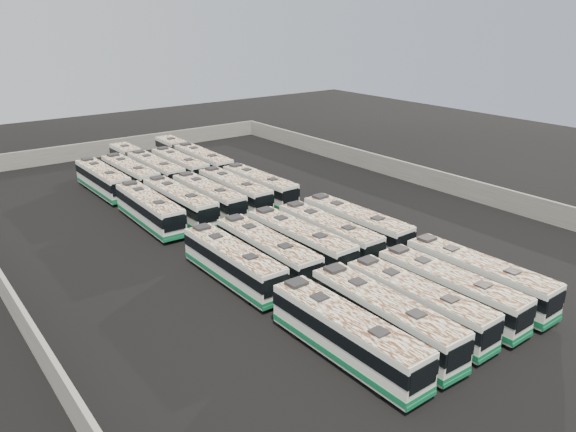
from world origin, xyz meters
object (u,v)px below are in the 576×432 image
object	(u,v)px
bus_front_far_left	(347,334)
bus_back_far_left	(103,180)
bus_midback_center	(208,197)
bus_midfront_center	(300,242)
bus_midfront_far_left	(233,263)
bus_midfront_far_right	(356,225)
bus_front_center	(417,303)
bus_midback_far_right	(259,186)
bus_midback_left	(180,203)
bus_back_far_right	(192,158)
bus_midfront_left	(267,252)
bus_back_right	(180,166)
bus_midback_far_left	(149,209)
bus_front_left	(384,317)
bus_back_center	(145,165)
bus_front_right	(449,290)
bus_midfront_right	(328,234)
bus_midback_right	(234,191)
bus_front_far_right	(478,277)
bus_back_left	(130,175)

from	to	relation	value
bus_front_far_left	bus_back_far_left	size ratio (longest dim) A/B	1.02
bus_midback_center	bus_midfront_center	bearing A→B (deg)	-90.54
bus_midfront_far_left	bus_midfront_far_right	world-z (taller)	bus_midfront_far_right
bus_front_center	bus_midback_far_right	world-z (taller)	bus_midback_far_right
bus_midfront_far_right	bus_midback_far_right	xyz separation A→B (m)	(-0.05, 14.66, -0.07)
bus_midfront_far_left	bus_midback_left	xyz separation A→B (m)	(3.05, 14.65, 0.04)
bus_midfront_far_right	bus_back_far_right	xyz separation A→B (m)	(-0.00, 29.75, -0.02)
bus_back_far_right	bus_midfront_left	bearing A→B (deg)	-106.08
bus_midfront_left	bus_back_right	size ratio (longest dim) A/B	1.03
bus_midfront_far_right	bus_midback_far_left	world-z (taller)	bus_midfront_far_right
bus_front_far_left	bus_midfront_center	xyz separation A→B (m)	(6.19, 12.26, 0.01)
bus_front_left	bus_back_center	distance (m)	42.14
bus_back_far_left	bus_midback_left	bearing A→B (deg)	-76.34
bus_midfront_left	bus_midback_far_right	world-z (taller)	bus_midfront_left
bus_front_right	bus_back_right	distance (m)	39.26
bus_midfront_right	bus_back_right	xyz separation A→B (m)	(-0.00, 26.96, -0.02)
bus_midfront_right	bus_midback_right	distance (m)	14.72
bus_midback_center	bus_front_far_left	bearing A→B (deg)	-103.53
bus_front_far_left	bus_midback_center	bearing A→B (deg)	76.52
bus_front_left	bus_midback_left	xyz separation A→B (m)	(-0.06, 26.87, -0.01)
bus_front_left	bus_front_far_right	xyz separation A→B (m)	(9.19, -0.12, -0.02)
bus_midback_right	bus_back_far_right	distance (m)	15.38
bus_midfront_center	bus_back_center	xyz separation A→B (m)	(-0.06, 29.84, -0.06)
bus_front_left	bus_midback_right	world-z (taller)	bus_front_left
bus_back_center	bus_midfront_far_right	bearing A→B (deg)	-78.63
bus_midfront_left	bus_back_left	world-z (taller)	same
bus_midfront_center	bus_midfront_far_right	xyz separation A→B (m)	(6.17, 0.04, -0.00)
bus_midfront_far_right	bus_back_far_left	xyz separation A→B (m)	(-12.42, 26.93, -0.05)
bus_midback_far_left	bus_midback_right	bearing A→B (deg)	1.14
bus_front_left	bus_front_center	world-z (taller)	bus_front_left
bus_midback_far_right	bus_midfront_far_right	bearing A→B (deg)	-91.27
bus_midfront_right	bus_back_far_left	distance (m)	28.52
bus_front_center	bus_midback_left	world-z (taller)	bus_midback_left
bus_front_right	bus_midback_right	size ratio (longest dim) A/B	0.99
bus_front_far_left	bus_midback_left	world-z (taller)	bus_midback_left
bus_front_far_left	bus_midfront_center	world-z (taller)	bus_midfront_center
bus_front_far_left	bus_midfront_far_right	distance (m)	17.44
bus_midback_center	bus_back_right	xyz separation A→B (m)	(3.07, 12.31, -0.01)
bus_front_right	bus_midfront_far_right	bearing A→B (deg)	74.32
bus_midfront_far_right	bus_back_far_left	world-z (taller)	bus_midfront_far_right
bus_midback_left	bus_back_center	xyz separation A→B (m)	(3.09, 15.16, -0.05)
bus_front_right	bus_midfront_center	world-z (taller)	bus_midfront_center
bus_midback_far_right	bus_back_center	xyz separation A→B (m)	(-6.19, 15.14, 0.01)
bus_front_far_left	bus_midfront_far_left	bearing A→B (deg)	89.48
bus_midfront_left	bus_midfront_center	distance (m)	3.19
bus_midfront_center	bus_midfront_right	bearing A→B (deg)	-0.91
bus_front_far_right	bus_midfront_left	distance (m)	15.44
bus_midback_left	bus_front_center	bearing A→B (deg)	-84.28
bus_midback_far_left	bus_midback_right	world-z (taller)	bus_midback_far_left
bus_midfront_center	bus_midback_far_left	size ratio (longest dim) A/B	1.02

